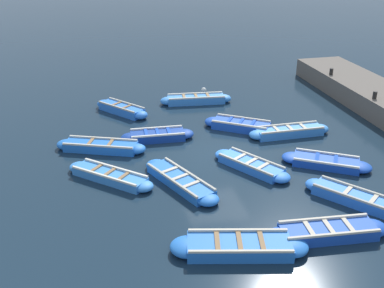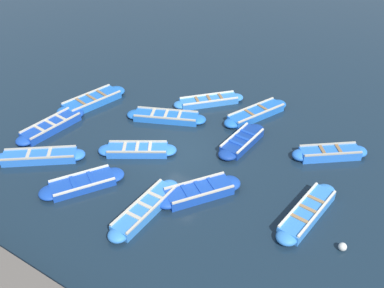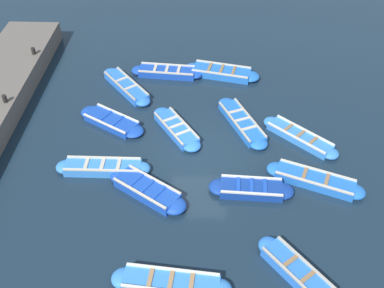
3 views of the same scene
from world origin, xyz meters
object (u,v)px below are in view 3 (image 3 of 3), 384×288
boat_far_corner (126,86)px  boat_tucked (242,122)px  boat_outer_left (221,72)px  boat_drifting (171,284)px  boat_centre (300,137)px  boat_stern_in (315,180)px  boat_broadside (147,190)px  boat_outer_right (112,121)px  bollard_mid_south (5,99)px  boat_alongside (167,72)px  boat_bow_out (103,168)px  boat_mid_row (298,273)px  bollard_south (33,51)px  boat_near_quay (176,129)px  boat_inner_gap (251,189)px

boat_far_corner → boat_tucked: bearing=-25.2°
boat_outer_left → boat_drifting: bearing=-98.0°
boat_centre → boat_stern_in: bearing=-85.6°
boat_far_corner → boat_outer_left: size_ratio=0.86×
boat_stern_in → boat_broadside: (-6.35, -0.75, 0.01)m
boat_outer_right → boat_far_corner: (0.26, 2.73, 0.02)m
boat_broadside → bollard_mid_south: 7.92m
boat_centre → boat_stern_in: (0.20, -2.57, 0.02)m
boat_alongside → boat_bow_out: size_ratio=1.00×
boat_alongside → boat_mid_row: size_ratio=1.25×
boat_far_corner → boat_broadside: boat_broadside is taller
boat_outer_right → boat_stern_in: size_ratio=0.88×
boat_centre → bollard_south: 13.77m
boat_stern_in → boat_far_corner: boat_stern_in is taller
boat_outer_left → boat_broadside: (-2.88, -8.27, 0.01)m
bollard_mid_south → bollard_south: bearing=90.0°
boat_broadside → boat_centre: bearing=28.3°
boat_bow_out → bollard_south: 8.70m
boat_near_quay → boat_bow_out: bearing=-136.8°
boat_stern_in → boat_near_quay: size_ratio=1.16×
boat_inner_gap → boat_near_quay: bearing=131.0°
boat_inner_gap → bollard_south: bollard_south is taller
boat_outer_right → boat_mid_row: (7.18, -7.46, 0.05)m
bollard_mid_south → boat_near_quay: bearing=-4.1°
boat_mid_row → boat_inner_gap: boat_mid_row is taller
boat_alongside → boat_inner_gap: size_ratio=1.16×
boat_drifting → boat_alongside: bearing=95.1°
boat_near_quay → boat_alongside: (-0.76, 4.52, 0.02)m
boat_centre → boat_inner_gap: boat_inner_gap is taller
boat_outer_right → boat_inner_gap: 7.11m
bollard_mid_south → boat_drifting: bearing=-46.2°
boat_outer_left → boat_alongside: bearing=-178.8°
boat_centre → boat_stern_in: boat_stern_in is taller
boat_far_corner → bollard_mid_south: (-4.82, -2.61, 1.00)m
boat_stern_in → bollard_mid_south: (-12.97, 3.48, 0.99)m
boat_outer_right → boat_mid_row: boat_mid_row is taller
boat_centre → boat_drifting: 8.76m
boat_alongside → boat_tucked: 5.38m
boat_drifting → boat_broadside: (-1.17, 3.88, -0.00)m
boat_stern_in → boat_mid_row: size_ratio=1.27×
boat_drifting → boat_mid_row: boat_mid_row is taller
boat_inner_gap → boat_stern_in: bearing=12.4°
boat_near_quay → boat_outer_right: bearing=171.9°
boat_far_corner → bollard_south: (-4.82, 1.52, 1.00)m
boat_near_quay → boat_bow_out: 3.74m
boat_drifting → boat_bow_out: boat_drifting is taller
boat_tucked → boat_far_corner: bearing=154.8°
boat_bow_out → bollard_south: bollard_south is taller
boat_near_quay → boat_bow_out: boat_bow_out is taller
boat_outer_right → boat_far_corner: 2.74m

